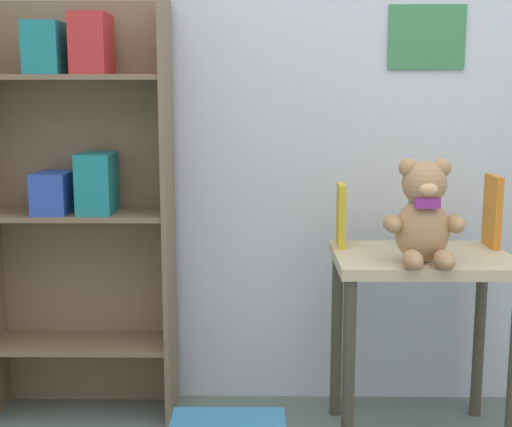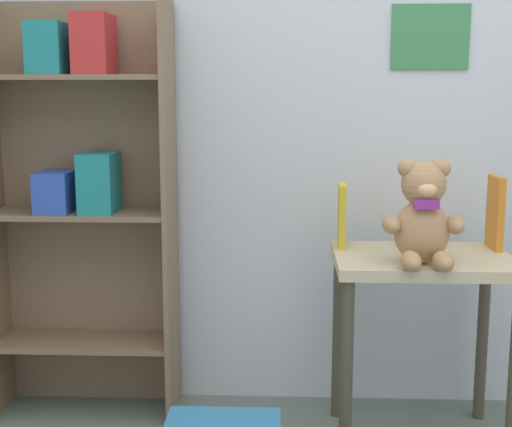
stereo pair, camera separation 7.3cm
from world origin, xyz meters
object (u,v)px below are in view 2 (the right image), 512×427
(book_standing_yellow, at_px, (342,216))
(book_standing_green, at_px, (417,220))
(teddy_bear, at_px, (423,217))
(bookshelf_side, at_px, (82,185))
(display_table, at_px, (422,290))
(book_standing_orange, at_px, (495,213))

(book_standing_yellow, height_order, book_standing_green, book_standing_yellow)
(teddy_bear, height_order, book_standing_yellow, teddy_bear)
(bookshelf_side, relative_size, teddy_bear, 4.57)
(display_table, bearing_deg, teddy_bear, -103.58)
(bookshelf_side, xyz_separation_m, book_standing_green, (1.17, -0.09, -0.10))
(bookshelf_side, height_order, teddy_bear, bookshelf_side)
(bookshelf_side, height_order, book_standing_orange, bookshelf_side)
(teddy_bear, distance_m, book_standing_yellow, 0.33)
(book_standing_yellow, relative_size, book_standing_orange, 0.88)
(book_standing_green, relative_size, book_standing_orange, 0.75)
(book_standing_yellow, xyz_separation_m, book_standing_green, (0.25, 0.01, -0.02))
(bookshelf_side, relative_size, display_table, 2.30)
(bookshelf_side, distance_m, book_standing_orange, 1.43)
(display_table, bearing_deg, book_standing_orange, 24.17)
(display_table, xyz_separation_m, book_standing_yellow, (-0.25, 0.12, 0.22))
(teddy_bear, height_order, book_standing_green, teddy_bear)
(teddy_bear, distance_m, book_standing_orange, 0.37)
(display_table, height_order, book_standing_yellow, book_standing_yellow)
(display_table, distance_m, book_standing_yellow, 0.36)
(bookshelf_side, relative_size, book_standing_green, 8.10)
(book_standing_green, bearing_deg, display_table, -89.59)
(teddy_bear, distance_m, book_standing_green, 0.26)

